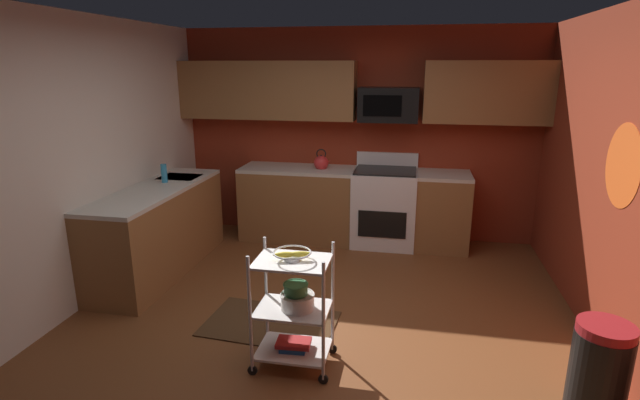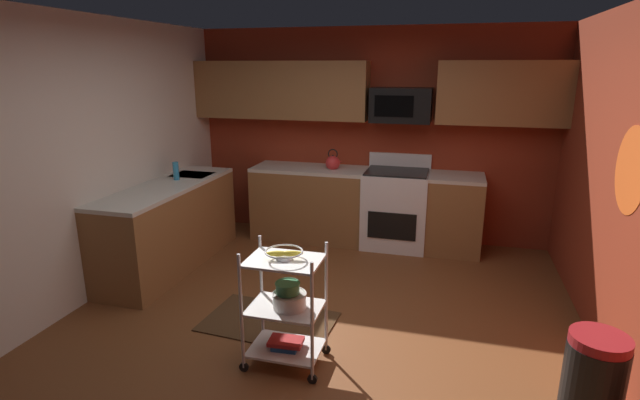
{
  "view_description": "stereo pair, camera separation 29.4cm",
  "coord_description": "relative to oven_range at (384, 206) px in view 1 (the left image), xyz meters",
  "views": [
    {
      "loc": [
        0.72,
        -3.62,
        2.15
      ],
      "look_at": [
        -0.04,
        0.23,
        1.05
      ],
      "focal_mm": 27.11,
      "sensor_mm": 36.0,
      "label": 1
    },
    {
      "loc": [
        1.0,
        -3.56,
        2.15
      ],
      "look_at": [
        -0.04,
        0.23,
        1.05
      ],
      "focal_mm": 27.11,
      "sensor_mm": 36.0,
      "label": 2
    }
  ],
  "objects": [
    {
      "name": "floor",
      "position": [
        -0.39,
        -2.1,
        -0.5
      ],
      "size": [
        4.4,
        4.8,
        0.04
      ],
      "primitive_type": "cube",
      "color": "brown",
      "rests_on": "ground"
    },
    {
      "name": "microwave",
      "position": [
        -0.0,
        0.1,
        1.22
      ],
      "size": [
        0.7,
        0.39,
        0.4
      ],
      "color": "black"
    },
    {
      "name": "floor_rug",
      "position": [
        -0.81,
        -2.17,
        -0.47
      ],
      "size": [
        1.15,
        0.78,
        0.01
      ],
      "primitive_type": "cube",
      "rotation": [
        0.0,
        0.0,
        -0.07
      ],
      "color": "#472D19",
      "rests_on": "ground"
    },
    {
      "name": "oven_range",
      "position": [
        0.0,
        0.0,
        0.0
      ],
      "size": [
        0.76,
        0.65,
        1.1
      ],
      "color": "white",
      "rests_on": "ground"
    },
    {
      "name": "dish_soap_bottle",
      "position": [
        -2.32,
        -1.04,
        0.54
      ],
      "size": [
        0.06,
        0.06,
        0.2
      ],
      "primitive_type": "cylinder",
      "color": "#2D8CBF",
      "rests_on": "counter_run"
    },
    {
      "name": "trash_can",
      "position": [
        1.51,
        -2.89,
        -0.15
      ],
      "size": [
        0.34,
        0.42,
        0.66
      ],
      "color": "black",
      "rests_on": "ground"
    },
    {
      "name": "wall_left",
      "position": [
        -2.62,
        -2.1,
        0.82
      ],
      "size": [
        0.06,
        4.8,
        2.6
      ],
      "primitive_type": "cube",
      "color": "silver",
      "rests_on": "ground"
    },
    {
      "name": "mixing_bowl_large",
      "position": [
        -0.44,
        -2.68,
        0.04
      ],
      "size": [
        0.25,
        0.25,
        0.11
      ],
      "color": "silver",
      "rests_on": "rolling_cart"
    },
    {
      "name": "book_stack",
      "position": [
        -0.47,
        -2.68,
        -0.32
      ],
      "size": [
        0.26,
        0.18,
        0.06
      ],
      "color": "#1E4C8C",
      "rests_on": "rolling_cart"
    },
    {
      "name": "wall_back",
      "position": [
        -0.39,
        0.33,
        0.82
      ],
      "size": [
        4.52,
        0.06,
        2.6
      ],
      "primitive_type": "cube",
      "color": "maroon",
      "rests_on": "ground"
    },
    {
      "name": "upper_cabinets",
      "position": [
        -0.48,
        0.13,
        1.37
      ],
      "size": [
        4.4,
        0.33,
        0.7
      ],
      "color": "brown"
    },
    {
      "name": "fruit_bowl",
      "position": [
        -0.47,
        -2.68,
        0.4
      ],
      "size": [
        0.27,
        0.27,
        0.07
      ],
      "color": "silver",
      "rests_on": "rolling_cart"
    },
    {
      "name": "kettle",
      "position": [
        -0.79,
        -0.0,
        0.52
      ],
      "size": [
        0.21,
        0.18,
        0.26
      ],
      "color": "red",
      "rests_on": "counter_run"
    },
    {
      "name": "wall_right",
      "position": [
        1.84,
        -2.1,
        0.82
      ],
      "size": [
        0.06,
        4.8,
        2.6
      ],
      "primitive_type": "cube",
      "color": "maroon",
      "rests_on": "ground"
    },
    {
      "name": "mixing_bowl_small",
      "position": [
        -0.45,
        -2.69,
        0.14
      ],
      "size": [
        0.18,
        0.18,
        0.08
      ],
      "color": "#387F4C",
      "rests_on": "rolling_cart"
    },
    {
      "name": "counter_run",
      "position": [
        -1.19,
        -0.54,
        -0.01
      ],
      "size": [
        3.6,
        2.58,
        0.92
      ],
      "color": "brown",
      "rests_on": "ground"
    },
    {
      "name": "rolling_cart",
      "position": [
        -0.47,
        -2.68,
        -0.03
      ],
      "size": [
        0.59,
        0.4,
        0.91
      ],
      "color": "silver",
      "rests_on": "ground"
    },
    {
      "name": "wall_flower_decal",
      "position": [
        1.8,
        -1.96,
        0.97
      ],
      "size": [
        0.0,
        0.62,
        0.62
      ],
      "primitive_type": "cylinder",
      "rotation": [
        0.0,
        1.57,
        0.0
      ],
      "color": "#E5591E"
    }
  ]
}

